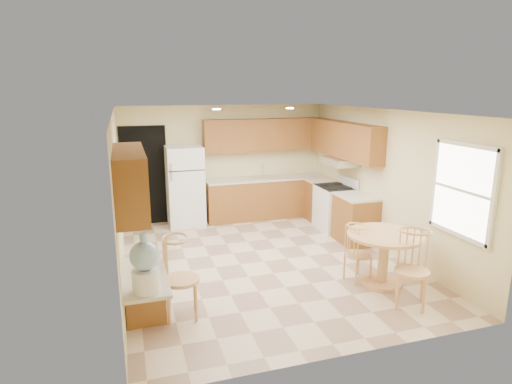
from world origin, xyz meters
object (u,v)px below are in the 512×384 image
object	(u,v)px
refrigerator	(185,186)
dining_table	(384,252)
chair_table_b	(418,264)
stove	(335,207)
chair_table_a	(361,249)
water_crock	(145,266)
chair_desk	(182,273)

from	to	relation	value
refrigerator	dining_table	xyz separation A→B (m)	(2.35, -3.76, -0.32)
refrigerator	chair_table_b	xyz separation A→B (m)	(2.35, -4.51, -0.21)
stove	chair_table_a	world-z (taller)	stove
stove	chair_table_a	bearing A→B (deg)	-108.58
stove	chair_table_b	world-z (taller)	stove
water_crock	chair_desk	bearing A→B (deg)	54.87
stove	chair_table_b	bearing A→B (deg)	-99.07
chair_table_b	stove	bearing A→B (deg)	-64.49
refrigerator	dining_table	world-z (taller)	refrigerator
chair_table_b	chair_desk	xyz separation A→B (m)	(-2.95, 0.63, 0.01)
chair_desk	water_crock	distance (m)	0.89
water_crock	dining_table	bearing A→B (deg)	12.63
stove	chair_desk	xyz separation A→B (m)	(-3.47, -2.66, 0.18)
chair_desk	chair_table_b	bearing A→B (deg)	84.70
refrigerator	stove	xyz separation A→B (m)	(2.88, -1.22, -0.37)
refrigerator	dining_table	bearing A→B (deg)	-57.98
chair_table_a	chair_table_b	bearing A→B (deg)	6.82
chair_table_b	chair_desk	world-z (taller)	chair_desk
refrigerator	chair_desk	world-z (taller)	refrigerator
stove	chair_desk	bearing A→B (deg)	-142.56
chair_table_a	stove	bearing A→B (deg)	151.68
refrigerator	chair_table_a	size ratio (longest dim) A/B	1.94
refrigerator	water_crock	size ratio (longest dim) A/B	2.64
stove	dining_table	size ratio (longest dim) A/B	1.01
refrigerator	stove	world-z (taller)	refrigerator
stove	water_crock	world-z (taller)	water_crock
dining_table	chair_desk	distance (m)	2.95
refrigerator	dining_table	size ratio (longest dim) A/B	1.56
dining_table	water_crock	world-z (taller)	water_crock
dining_table	chair_table_a	bearing A→B (deg)	148.49
chair_table_a	chair_desk	xyz separation A→B (m)	(-2.68, -0.29, 0.11)
chair_table_a	chair_desk	world-z (taller)	chair_desk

